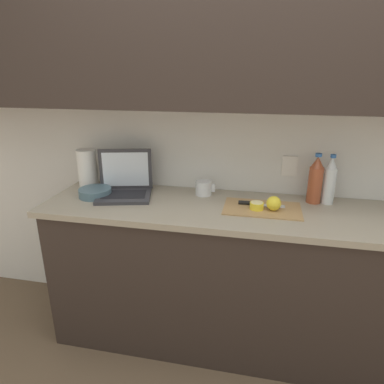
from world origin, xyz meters
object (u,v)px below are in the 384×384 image
(bowl_white, at_px, (95,192))
(laptop, at_px, (125,185))
(cutting_board, at_px, (262,208))
(measuring_cup, at_px, (204,188))
(bottle_oil_tall, at_px, (315,180))
(paper_towel_roll, at_px, (88,168))
(knife, at_px, (254,204))
(lemon_whole_beside, at_px, (274,203))
(lemon_half_cut, at_px, (257,206))
(bottle_green_soda, at_px, (330,181))

(bowl_white, bearing_deg, laptop, 21.10)
(bowl_white, bearing_deg, cutting_board, 0.05)
(measuring_cup, bearing_deg, bottle_oil_tall, 0.56)
(paper_towel_roll, bearing_deg, knife, -6.99)
(cutting_board, xyz_separation_m, lemon_whole_beside, (0.06, -0.02, 0.04))
(bottle_oil_tall, bearing_deg, laptop, -174.60)
(lemon_half_cut, distance_m, bottle_oil_tall, 0.38)
(laptop, relative_size, lemon_whole_beside, 4.71)
(cutting_board, xyz_separation_m, bowl_white, (-0.99, -0.00, 0.02))
(cutting_board, relative_size, lemon_half_cut, 5.54)
(knife, bearing_deg, bowl_white, 179.99)
(lemon_whole_beside, height_order, measuring_cup, same)
(bottle_oil_tall, bearing_deg, paper_towel_roll, -179.80)
(knife, distance_m, measuring_cup, 0.33)
(lemon_half_cut, height_order, bowl_white, bowl_white)
(lemon_half_cut, relative_size, bottle_green_soda, 0.26)
(cutting_board, relative_size, knife, 1.63)
(laptop, distance_m, bowl_white, 0.18)
(cutting_board, distance_m, bottle_oil_tall, 0.36)
(bottle_green_soda, relative_size, bowl_white, 1.48)
(measuring_cup, relative_size, bowl_white, 0.62)
(cutting_board, relative_size, measuring_cup, 3.51)
(lemon_whole_beside, bearing_deg, bowl_white, 178.88)
(bottle_green_soda, relative_size, paper_towel_roll, 1.17)
(bottle_oil_tall, distance_m, paper_towel_roll, 1.40)
(bowl_white, bearing_deg, paper_towel_roll, 127.51)
(bottle_green_soda, distance_m, paper_towel_roll, 1.48)
(cutting_board, height_order, lemon_half_cut, lemon_half_cut)
(knife, relative_size, bottle_oil_tall, 0.89)
(laptop, distance_m, cutting_board, 0.83)
(cutting_board, distance_m, paper_towel_roll, 1.14)
(lemon_half_cut, bearing_deg, bowl_white, 178.65)
(laptop, height_order, bowl_white, laptop)
(cutting_board, xyz_separation_m, bottle_oil_tall, (0.29, 0.17, 0.13))
(lemon_half_cut, height_order, measuring_cup, measuring_cup)
(laptop, height_order, bottle_green_soda, bottle_green_soda)
(lemon_whole_beside, xyz_separation_m, bowl_white, (-1.05, 0.02, -0.02))
(bottle_green_soda, xyz_separation_m, measuring_cup, (-0.72, -0.01, -0.09))
(cutting_board, distance_m, lemon_half_cut, 0.05)
(lemon_whole_beside, height_order, bowl_white, lemon_whole_beside)
(bottle_oil_tall, xyz_separation_m, paper_towel_roll, (-1.40, -0.00, -0.01))
(lemon_half_cut, height_order, paper_towel_roll, paper_towel_roll)
(cutting_board, relative_size, paper_towel_roll, 1.70)
(laptop, height_order, cutting_board, laptop)
(bottle_oil_tall, bearing_deg, lemon_half_cut, -148.73)
(bottle_green_soda, distance_m, bowl_white, 1.37)
(lemon_half_cut, bearing_deg, knife, 107.82)
(bowl_white, relative_size, paper_towel_roll, 0.79)
(lemon_whole_beside, relative_size, bowl_white, 0.41)
(knife, distance_m, lemon_half_cut, 0.06)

